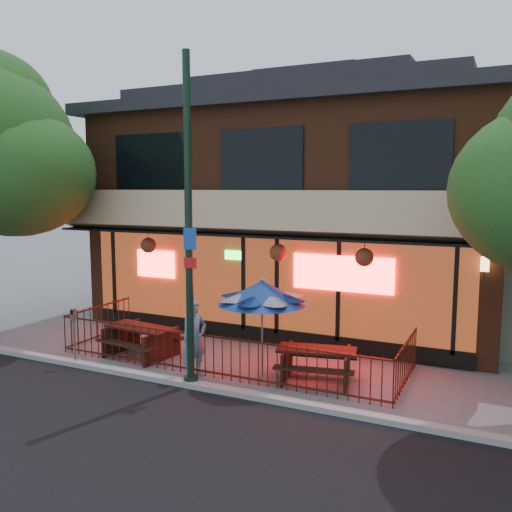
{
  "coord_description": "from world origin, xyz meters",
  "views": [
    {
      "loc": [
        6.1,
        -9.99,
        4.25
      ],
      "look_at": [
        0.42,
        2.0,
        2.57
      ],
      "focal_mm": 38.0,
      "sensor_mm": 36.0,
      "label": 1
    }
  ],
  "objects_px": {
    "pedestrian": "(194,339)",
    "picnic_table_left": "(141,337)",
    "picnic_table_right": "(317,360)",
    "patio_umbrella": "(262,292)",
    "parking_meter_near": "(74,327)",
    "street_light": "(189,240)"
  },
  "relations": [
    {
      "from": "pedestrian",
      "to": "picnic_table_left",
      "type": "bearing_deg",
      "value": 94.86
    },
    {
      "from": "picnic_table_right",
      "to": "patio_umbrella",
      "type": "distance_m",
      "value": 1.9
    },
    {
      "from": "parking_meter_near",
      "to": "picnic_table_right",
      "type": "bearing_deg",
      "value": 14.98
    },
    {
      "from": "street_light",
      "to": "picnic_table_left",
      "type": "xyz_separation_m",
      "value": [
        -2.23,
        1.19,
        -2.64
      ]
    },
    {
      "from": "picnic_table_right",
      "to": "patio_umbrella",
      "type": "height_order",
      "value": "patio_umbrella"
    },
    {
      "from": "patio_umbrella",
      "to": "pedestrian",
      "type": "distance_m",
      "value": 1.86
    },
    {
      "from": "street_light",
      "to": "patio_umbrella",
      "type": "distance_m",
      "value": 2.02
    },
    {
      "from": "street_light",
      "to": "parking_meter_near",
      "type": "height_order",
      "value": "street_light"
    },
    {
      "from": "picnic_table_right",
      "to": "patio_umbrella",
      "type": "xyz_separation_m",
      "value": [
        -1.18,
        -0.31,
        1.46
      ]
    },
    {
      "from": "picnic_table_left",
      "to": "patio_umbrella",
      "type": "height_order",
      "value": "patio_umbrella"
    },
    {
      "from": "picnic_table_right",
      "to": "pedestrian",
      "type": "distance_m",
      "value": 2.77
    },
    {
      "from": "street_light",
      "to": "picnic_table_left",
      "type": "height_order",
      "value": "street_light"
    },
    {
      "from": "parking_meter_near",
      "to": "picnic_table_left",
      "type": "bearing_deg",
      "value": 52.28
    },
    {
      "from": "picnic_table_left",
      "to": "parking_meter_near",
      "type": "xyz_separation_m",
      "value": [
        -0.98,
        -1.27,
        0.44
      ]
    },
    {
      "from": "pedestrian",
      "to": "parking_meter_near",
      "type": "height_order",
      "value": "pedestrian"
    },
    {
      "from": "street_light",
      "to": "patio_umbrella",
      "type": "relative_size",
      "value": 3.07
    },
    {
      "from": "pedestrian",
      "to": "parking_meter_near",
      "type": "relative_size",
      "value": 1.25
    },
    {
      "from": "street_light",
      "to": "picnic_table_left",
      "type": "relative_size",
      "value": 3.58
    },
    {
      "from": "parking_meter_near",
      "to": "pedestrian",
      "type": "bearing_deg",
      "value": 10.95
    },
    {
      "from": "picnic_table_right",
      "to": "parking_meter_near",
      "type": "bearing_deg",
      "value": -165.02
    },
    {
      "from": "picnic_table_right",
      "to": "pedestrian",
      "type": "bearing_deg",
      "value": -160.52
    },
    {
      "from": "street_light",
      "to": "patio_umbrella",
      "type": "bearing_deg",
      "value": 42.99
    }
  ]
}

